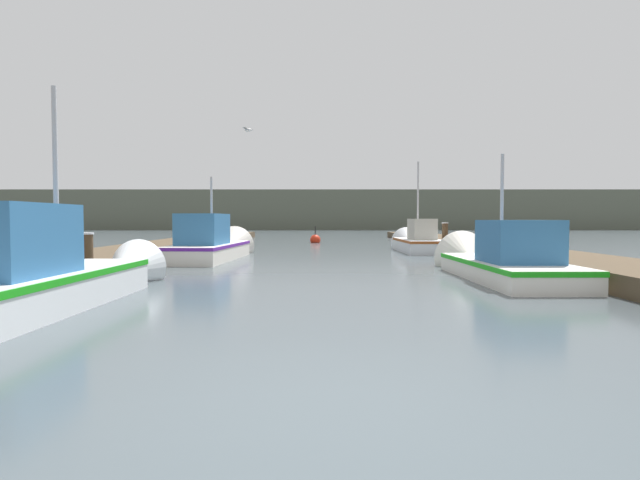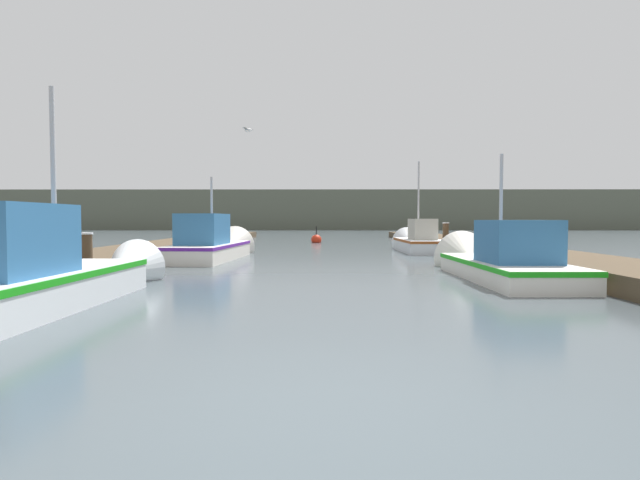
{
  "view_description": "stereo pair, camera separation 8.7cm",
  "coord_description": "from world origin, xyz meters",
  "px_view_note": "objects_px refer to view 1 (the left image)",
  "views": [
    {
      "loc": [
        -0.09,
        -3.66,
        1.4
      ],
      "look_at": [
        -0.08,
        12.16,
        0.75
      ],
      "focal_mm": 28.0,
      "sensor_mm": 36.0,
      "label": 1
    },
    {
      "loc": [
        -0.0,
        -3.66,
        1.4
      ],
      "look_at": [
        -0.08,
        12.16,
        0.75
      ],
      "focal_mm": 28.0,
      "sensor_mm": 36.0,
      "label": 2
    }
  ],
  "objects_px": {
    "seagull_lead": "(248,130)",
    "mooring_piling_0": "(537,253)",
    "fishing_boat_2": "(214,245)",
    "fishing_boat_0": "(66,274)",
    "fishing_boat_3": "(416,242)",
    "mooring_piling_1": "(87,256)",
    "fishing_boat_1": "(495,261)",
    "channel_buoy": "(315,240)",
    "mooring_piling_2": "(445,236)"
  },
  "relations": [
    {
      "from": "fishing_boat_2",
      "to": "fishing_boat_0",
      "type": "bearing_deg",
      "value": -88.93
    },
    {
      "from": "fishing_boat_3",
      "to": "fishing_boat_2",
      "type": "bearing_deg",
      "value": -154.55
    },
    {
      "from": "seagull_lead",
      "to": "mooring_piling_0",
      "type": "bearing_deg",
      "value": 80.54
    },
    {
      "from": "fishing_boat_1",
      "to": "seagull_lead",
      "type": "distance_m",
      "value": 9.71
    },
    {
      "from": "fishing_boat_2",
      "to": "mooring_piling_0",
      "type": "xyz_separation_m",
      "value": [
        9.32,
        -5.28,
        0.06
      ]
    },
    {
      "from": "mooring_piling_1",
      "to": "seagull_lead",
      "type": "xyz_separation_m",
      "value": [
        2.84,
        6.21,
        3.99
      ]
    },
    {
      "from": "fishing_boat_2",
      "to": "fishing_boat_3",
      "type": "xyz_separation_m",
      "value": [
        8.04,
        3.95,
        -0.06
      ]
    },
    {
      "from": "fishing_boat_3",
      "to": "seagull_lead",
      "type": "xyz_separation_m",
      "value": [
        -6.77,
        -4.16,
        4.12
      ]
    },
    {
      "from": "mooring_piling_1",
      "to": "channel_buoy",
      "type": "distance_m",
      "value": 19.1
    },
    {
      "from": "fishing_boat_3",
      "to": "mooring_piling_1",
      "type": "height_order",
      "value": "fishing_boat_3"
    },
    {
      "from": "channel_buoy",
      "to": "seagull_lead",
      "type": "xyz_separation_m",
      "value": [
        -2.25,
        -12.2,
        4.37
      ]
    },
    {
      "from": "fishing_boat_1",
      "to": "mooring_piling_2",
      "type": "distance_m",
      "value": 10.21
    },
    {
      "from": "fishing_boat_2",
      "to": "seagull_lead",
      "type": "bearing_deg",
      "value": -5.44
    },
    {
      "from": "fishing_boat_2",
      "to": "fishing_boat_3",
      "type": "distance_m",
      "value": 8.96
    },
    {
      "from": "fishing_boat_0",
      "to": "mooring_piling_1",
      "type": "distance_m",
      "value": 3.32
    },
    {
      "from": "seagull_lead",
      "to": "fishing_boat_3",
      "type": "bearing_deg",
      "value": 144.31
    },
    {
      "from": "channel_buoy",
      "to": "seagull_lead",
      "type": "distance_m",
      "value": 13.15
    },
    {
      "from": "fishing_boat_3",
      "to": "mooring_piling_0",
      "type": "xyz_separation_m",
      "value": [
        1.28,
        -9.24,
        0.11
      ]
    },
    {
      "from": "fishing_boat_0",
      "to": "fishing_boat_2",
      "type": "xyz_separation_m",
      "value": [
        0.46,
        9.54,
        -0.01
      ]
    },
    {
      "from": "mooring_piling_1",
      "to": "mooring_piling_2",
      "type": "height_order",
      "value": "mooring_piling_2"
    },
    {
      "from": "fishing_boat_0",
      "to": "fishing_boat_1",
      "type": "bearing_deg",
      "value": 24.83
    },
    {
      "from": "channel_buoy",
      "to": "seagull_lead",
      "type": "bearing_deg",
      "value": -100.47
    },
    {
      "from": "fishing_boat_3",
      "to": "mooring_piling_1",
      "type": "bearing_deg",
      "value": -133.58
    },
    {
      "from": "mooring_piling_1",
      "to": "seagull_lead",
      "type": "relative_size",
      "value": 1.99
    },
    {
      "from": "mooring_piling_0",
      "to": "channel_buoy",
      "type": "height_order",
      "value": "mooring_piling_0"
    },
    {
      "from": "mooring_piling_1",
      "to": "mooring_piling_0",
      "type": "bearing_deg",
      "value": 5.91
    },
    {
      "from": "mooring_piling_0",
      "to": "seagull_lead",
      "type": "height_order",
      "value": "seagull_lead"
    },
    {
      "from": "mooring_piling_0",
      "to": "mooring_piling_1",
      "type": "xyz_separation_m",
      "value": [
        -10.9,
        -1.13,
        0.01
      ]
    },
    {
      "from": "fishing_boat_2",
      "to": "mooring_piling_2",
      "type": "distance_m",
      "value": 10.37
    },
    {
      "from": "mooring_piling_2",
      "to": "fishing_boat_1",
      "type": "bearing_deg",
      "value": -97.33
    },
    {
      "from": "channel_buoy",
      "to": "mooring_piling_1",
      "type": "bearing_deg",
      "value": -105.48
    },
    {
      "from": "mooring_piling_1",
      "to": "channel_buoy",
      "type": "bearing_deg",
      "value": 74.52
    },
    {
      "from": "fishing_boat_3",
      "to": "mooring_piling_2",
      "type": "xyz_separation_m",
      "value": [
        1.36,
        0.44,
        0.21
      ]
    },
    {
      "from": "fishing_boat_2",
      "to": "fishing_boat_3",
      "type": "height_order",
      "value": "fishing_boat_3"
    },
    {
      "from": "fishing_boat_0",
      "to": "channel_buoy",
      "type": "distance_m",
      "value": 21.9
    },
    {
      "from": "mooring_piling_1",
      "to": "channel_buoy",
      "type": "height_order",
      "value": "mooring_piling_1"
    },
    {
      "from": "fishing_boat_1",
      "to": "fishing_boat_2",
      "type": "relative_size",
      "value": 0.95
    },
    {
      "from": "fishing_boat_0",
      "to": "mooring_piling_2",
      "type": "xyz_separation_m",
      "value": [
        9.86,
        13.93,
        0.15
      ]
    },
    {
      "from": "mooring_piling_1",
      "to": "fishing_boat_1",
      "type": "bearing_deg",
      "value": 4.05
    },
    {
      "from": "fishing_boat_0",
      "to": "mooring_piling_0",
      "type": "relative_size",
      "value": 6.04
    },
    {
      "from": "fishing_boat_1",
      "to": "fishing_boat_3",
      "type": "relative_size",
      "value": 1.18
    },
    {
      "from": "fishing_boat_0",
      "to": "mooring_piling_0",
      "type": "xyz_separation_m",
      "value": [
        9.78,
        4.25,
        0.05
      ]
    },
    {
      "from": "mooring_piling_1",
      "to": "seagull_lead",
      "type": "bearing_deg",
      "value": 65.39
    },
    {
      "from": "fishing_boat_3",
      "to": "channel_buoy",
      "type": "height_order",
      "value": "fishing_boat_3"
    },
    {
      "from": "fishing_boat_2",
      "to": "mooring_piling_1",
      "type": "height_order",
      "value": "fishing_boat_2"
    },
    {
      "from": "fishing_boat_2",
      "to": "fishing_boat_3",
      "type": "relative_size",
      "value": 1.25
    },
    {
      "from": "mooring_piling_0",
      "to": "channel_buoy",
      "type": "bearing_deg",
      "value": 108.56
    },
    {
      "from": "fishing_boat_2",
      "to": "channel_buoy",
      "type": "xyz_separation_m",
      "value": [
        3.52,
        11.99,
        -0.31
      ]
    },
    {
      "from": "fishing_boat_1",
      "to": "mooring_piling_1",
      "type": "xyz_separation_m",
      "value": [
        -9.67,
        -0.68,
        0.16
      ]
    },
    {
      "from": "fishing_boat_2",
      "to": "mooring_piling_0",
      "type": "relative_size",
      "value": 5.99
    }
  ]
}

